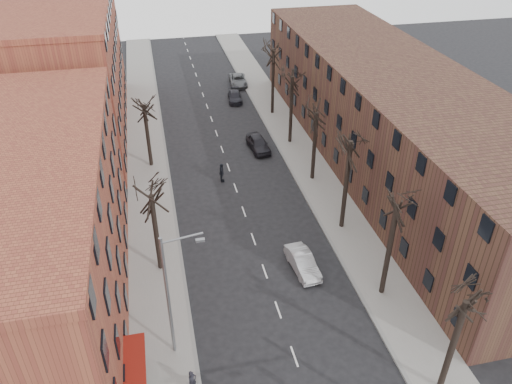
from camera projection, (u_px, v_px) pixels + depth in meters
sidewalk_left at (147, 161)px, 51.56m from camera, size 4.00×90.00×0.15m
sidewalk_right at (296, 145)px, 54.47m from camera, size 4.00×90.00×0.15m
building_left_near at (15, 247)px, 30.49m from camera, size 12.00×26.00×12.00m
building_left_far at (61, 73)px, 53.73m from camera, size 12.00×28.00×14.00m
building_right at (390, 116)px, 49.15m from camera, size 12.00×50.00×10.00m
tree_right_b at (381, 293)px, 35.57m from camera, size 5.20×5.20×10.80m
tree_right_c at (341, 227)px, 42.13m from camera, size 5.20×5.20×11.60m
tree_right_d at (312, 179)px, 48.69m from camera, size 5.20×5.20×10.00m
tree_right_e at (290, 142)px, 55.25m from camera, size 5.20×5.20×10.80m
tree_right_f at (272, 113)px, 61.82m from camera, size 5.20×5.20×11.60m
tree_left_a at (161, 269)px, 37.73m from camera, size 5.20×5.20×9.50m
tree_left_b at (152, 166)px, 50.85m from camera, size 5.20×5.20×9.50m
streetlight at (170, 293)px, 28.56m from camera, size 2.45×0.22×9.03m
silver_sedan at (303, 262)px, 37.28m from camera, size 1.89×4.34×1.39m
parked_car_near at (258, 143)px, 53.38m from camera, size 2.22×4.63×1.53m
parked_car_mid at (235, 97)px, 64.83m from camera, size 2.09×4.34×1.22m
parked_car_far at (238, 80)px, 69.66m from camera, size 2.63×5.07×1.37m
pedestrian_a at (192, 381)px, 28.34m from camera, size 0.67×0.63×1.54m
pedestrian_crossing at (222, 173)px, 47.79m from camera, size 0.49×1.14×1.94m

